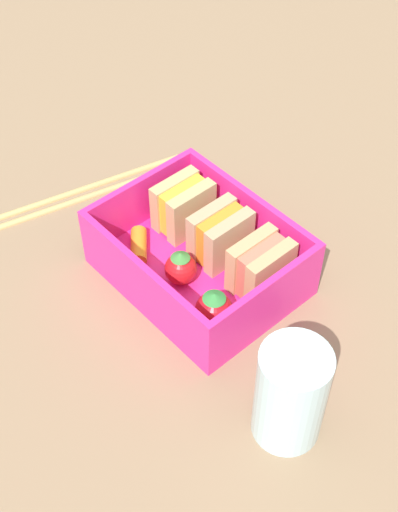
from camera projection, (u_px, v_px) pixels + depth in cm
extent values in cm
cube|color=#927355|center=(199.00, 284.00, 64.45)|extent=(120.00, 120.00, 2.00)
cube|color=#F0278B|center=(199.00, 272.00, 63.27)|extent=(16.66, 12.90, 1.20)
cube|color=#F0278B|center=(250.00, 215.00, 63.75)|extent=(16.66, 0.60, 5.00)
cube|color=#F0278B|center=(143.00, 285.00, 58.22)|extent=(16.66, 0.60, 5.00)
cube|color=#F0278B|center=(140.00, 200.00, 65.03)|extent=(0.60, 11.70, 5.00)
cube|color=#F0278B|center=(266.00, 303.00, 56.95)|extent=(0.60, 11.70, 5.00)
cube|color=tan|center=(175.00, 199.00, 65.26)|extent=(1.16, 5.00, 4.80)
cube|color=yellow|center=(183.00, 206.00, 64.68)|extent=(1.16, 4.60, 4.41)
cube|color=tan|center=(192.00, 212.00, 64.09)|extent=(1.16, 5.00, 4.80)
cube|color=tan|center=(211.00, 228.00, 62.77)|extent=(1.16, 5.00, 4.80)
cube|color=orange|center=(220.00, 235.00, 62.18)|extent=(1.16, 4.60, 4.41)
cube|color=tan|center=(229.00, 242.00, 61.60)|extent=(1.16, 5.00, 4.80)
cube|color=tan|center=(251.00, 259.00, 60.28)|extent=(1.16, 5.00, 4.80)
cube|color=#D87259|center=(261.00, 267.00, 59.69)|extent=(1.16, 4.60, 4.41)
cube|color=tan|center=(270.00, 274.00, 59.11)|extent=(1.16, 5.00, 4.80)
cylinder|color=orange|center=(139.00, 246.00, 63.62)|extent=(3.80, 3.45, 1.45)
sphere|color=red|center=(180.00, 268.00, 60.89)|extent=(2.79, 2.79, 2.79)
cone|color=#408A3C|center=(180.00, 255.00, 59.64)|extent=(1.68, 1.68, 0.60)
sphere|color=red|center=(214.00, 311.00, 57.54)|extent=(3.17, 3.17, 3.17)
cone|color=#348F3E|center=(214.00, 296.00, 56.15)|extent=(1.90, 1.90, 0.60)
cylinder|color=tan|center=(87.00, 186.00, 71.35)|extent=(5.54, 20.08, 0.70)
cylinder|color=tan|center=(92.00, 193.00, 70.59)|extent=(5.54, 20.08, 0.70)
cylinder|color=silver|center=(291.00, 394.00, 50.36)|extent=(5.18, 5.18, 8.95)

